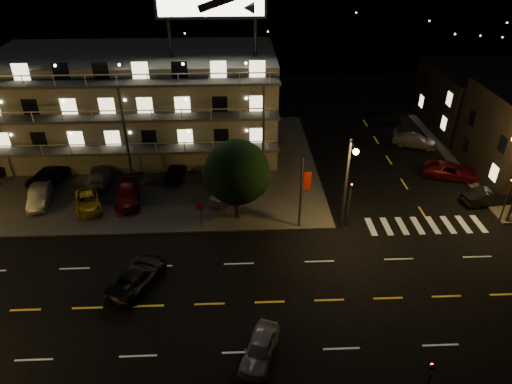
{
  "coord_description": "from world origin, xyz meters",
  "views": [
    {
      "loc": [
        0.11,
        -22.06,
        22.07
      ],
      "look_at": [
        1.45,
        8.0,
        3.75
      ],
      "focal_mm": 32.0,
      "sensor_mm": 36.0,
      "label": 1
    }
  ],
  "objects_px": {
    "lot_car_4": "(225,190)",
    "road_car_west": "(138,276)",
    "tree": "(236,174)",
    "lot_car_7": "(100,175)",
    "road_car_east": "(260,348)",
    "side_car_0": "(487,197)",
    "lot_car_2": "(88,201)"
  },
  "relations": [
    {
      "from": "lot_car_4",
      "to": "road_car_west",
      "type": "xyz_separation_m",
      "value": [
        -5.92,
        -10.92,
        -0.2
      ]
    },
    {
      "from": "tree",
      "to": "lot_car_4",
      "type": "bearing_deg",
      "value": 108.01
    },
    {
      "from": "road_car_west",
      "to": "lot_car_7",
      "type": "bearing_deg",
      "value": -42.2
    },
    {
      "from": "road_car_east",
      "to": "road_car_west",
      "type": "distance_m",
      "value": 10.43
    },
    {
      "from": "lot_car_4",
      "to": "lot_car_7",
      "type": "relative_size",
      "value": 0.86
    },
    {
      "from": "lot_car_4",
      "to": "road_car_east",
      "type": "height_order",
      "value": "lot_car_4"
    },
    {
      "from": "lot_car_4",
      "to": "side_car_0",
      "type": "distance_m",
      "value": 23.27
    },
    {
      "from": "side_car_0",
      "to": "road_car_west",
      "type": "distance_m",
      "value": 30.47
    },
    {
      "from": "lot_car_7",
      "to": "road_car_west",
      "type": "height_order",
      "value": "lot_car_7"
    },
    {
      "from": "road_car_east",
      "to": "road_car_west",
      "type": "bearing_deg",
      "value": 161.21
    },
    {
      "from": "lot_car_7",
      "to": "road_car_east",
      "type": "relative_size",
      "value": 1.29
    },
    {
      "from": "lot_car_7",
      "to": "side_car_0",
      "type": "height_order",
      "value": "lot_car_7"
    },
    {
      "from": "tree",
      "to": "road_car_east",
      "type": "xyz_separation_m",
      "value": [
        1.19,
        -14.26,
        -3.62
      ]
    },
    {
      "from": "lot_car_4",
      "to": "side_car_0",
      "type": "relative_size",
      "value": 1.02
    },
    {
      "from": "tree",
      "to": "road_car_west",
      "type": "bearing_deg",
      "value": -131.92
    },
    {
      "from": "tree",
      "to": "lot_car_4",
      "type": "xyz_separation_m",
      "value": [
        -1.03,
        3.18,
        -3.39
      ]
    },
    {
      "from": "lot_car_2",
      "to": "lot_car_7",
      "type": "height_order",
      "value": "lot_car_7"
    },
    {
      "from": "lot_car_2",
      "to": "road_car_west",
      "type": "xyz_separation_m",
      "value": [
        6.03,
        -9.81,
        -0.07
      ]
    },
    {
      "from": "side_car_0",
      "to": "road_car_east",
      "type": "distance_m",
      "value": 26.08
    },
    {
      "from": "tree",
      "to": "lot_car_7",
      "type": "distance_m",
      "value": 14.92
    },
    {
      "from": "road_car_east",
      "to": "lot_car_7",
      "type": "bearing_deg",
      "value": 144.33
    },
    {
      "from": "lot_car_7",
      "to": "road_car_east",
      "type": "bearing_deg",
      "value": 120.73
    },
    {
      "from": "side_car_0",
      "to": "road_car_east",
      "type": "height_order",
      "value": "side_car_0"
    },
    {
      "from": "lot_car_4",
      "to": "road_car_east",
      "type": "xyz_separation_m",
      "value": [
        2.23,
        -17.44,
        -0.23
      ]
    },
    {
      "from": "tree",
      "to": "lot_car_7",
      "type": "bearing_deg",
      "value": 153.67
    },
    {
      "from": "lot_car_2",
      "to": "road_car_west",
      "type": "bearing_deg",
      "value": -78.19
    },
    {
      "from": "tree",
      "to": "road_car_west",
      "type": "xyz_separation_m",
      "value": [
        -6.95,
        -7.75,
        -3.59
      ]
    },
    {
      "from": "tree",
      "to": "lot_car_2",
      "type": "height_order",
      "value": "tree"
    },
    {
      "from": "lot_car_2",
      "to": "lot_car_7",
      "type": "xyz_separation_m",
      "value": [
        -0.05,
        4.38,
        0.12
      ]
    },
    {
      "from": "tree",
      "to": "lot_car_4",
      "type": "height_order",
      "value": "tree"
    },
    {
      "from": "road_car_west",
      "to": "side_car_0",
      "type": "bearing_deg",
      "value": -138.16
    },
    {
      "from": "lot_car_4",
      "to": "road_car_east",
      "type": "bearing_deg",
      "value": -62.36
    }
  ]
}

